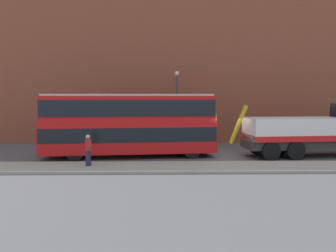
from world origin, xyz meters
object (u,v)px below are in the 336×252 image
at_px(double_decker_bus, 129,122).
at_px(pedestrian_onlooker, 88,151).
at_px(recovery_tow_truck, 320,129).
at_px(street_lamp, 177,102).

relative_size(double_decker_bus, pedestrian_onlooker, 6.55).
bearing_deg(double_decker_bus, pedestrian_onlooker, -123.08).
height_order(recovery_tow_truck, street_lamp, street_lamp).
bearing_deg(recovery_tow_truck, double_decker_bus, 174.48).
xyz_separation_m(pedestrian_onlooker, street_lamp, (5.18, 8.80, 2.49)).
bearing_deg(street_lamp, recovery_tow_truck, -29.02).
bearing_deg(pedestrian_onlooker, street_lamp, 35.73).
distance_m(pedestrian_onlooker, street_lamp, 10.51).
distance_m(double_decker_bus, pedestrian_onlooker, 4.33).
relative_size(recovery_tow_truck, pedestrian_onlooker, 5.98).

